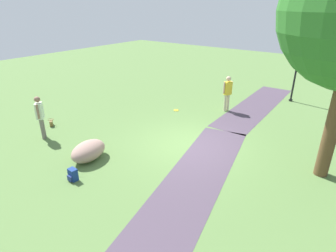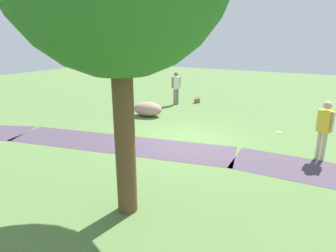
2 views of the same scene
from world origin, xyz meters
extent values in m
plane|color=#56773E|center=(0.00, 0.00, 0.00)|extent=(48.00, 48.00, 0.00)
cube|color=#493C4B|center=(1.91, 1.40, 0.00)|extent=(8.20, 3.44, 0.01)
cylinder|color=brown|center=(-0.82, 4.50, 1.73)|extent=(0.41, 0.41, 3.45)
ellipsoid|color=tan|center=(3.06, -2.27, 0.33)|extent=(1.51, 1.11, 0.67)
cylinder|color=slate|center=(3.11, -5.07, 0.43)|extent=(0.13, 0.13, 0.86)
cylinder|color=slate|center=(3.00, -5.19, 0.43)|extent=(0.13, 0.13, 0.86)
cube|color=silver|center=(3.05, -5.13, 1.19)|extent=(0.42, 0.43, 0.65)
cylinder|color=#896552|center=(3.20, -4.97, 1.22)|extent=(0.08, 0.08, 0.58)
cylinder|color=#896552|center=(2.90, -5.29, 1.22)|extent=(0.08, 0.08, 0.58)
sphere|color=#896552|center=(3.05, -5.13, 1.66)|extent=(0.23, 0.23, 0.23)
cylinder|color=beige|center=(-4.36, -0.50, 0.44)|extent=(0.13, 0.13, 0.87)
cylinder|color=beige|center=(-4.22, -0.58, 0.44)|extent=(0.13, 0.13, 0.87)
cube|color=yellow|center=(-4.29, -0.54, 1.20)|extent=(0.43, 0.39, 0.66)
cylinder|color=#D9B194|center=(-4.48, -0.43, 1.24)|extent=(0.08, 0.08, 0.58)
cylinder|color=#D9B194|center=(-4.10, -0.66, 1.24)|extent=(0.08, 0.08, 0.58)
sphere|color=#D9B194|center=(-4.29, -0.54, 1.68)|extent=(0.24, 0.24, 0.24)
cube|color=brown|center=(2.17, -6.01, 0.12)|extent=(0.28, 0.33, 0.24)
torus|color=brown|center=(2.17, -6.01, 0.30)|extent=(0.38, 0.38, 0.02)
cube|color=navy|center=(4.18, -1.64, 0.20)|extent=(0.21, 0.29, 0.40)
cube|color=navy|center=(4.31, -1.65, 0.12)|extent=(0.07, 0.20, 0.18)
cylinder|color=yellow|center=(-2.79, -2.62, 0.01)|extent=(0.25, 0.25, 0.02)
camera|label=1|loc=(8.29, 5.12, 5.10)|focal=29.89mm
camera|label=2|loc=(-4.24, 8.87, 3.57)|focal=31.05mm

